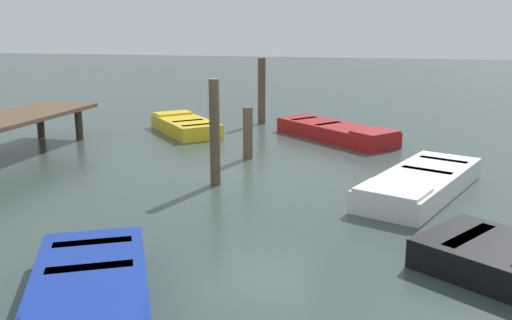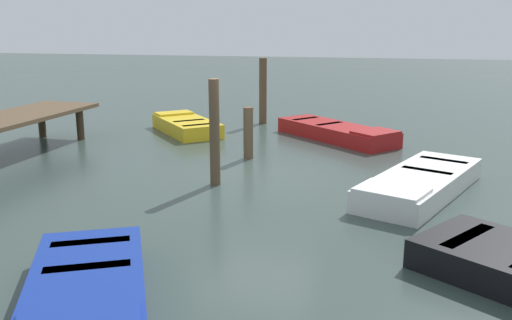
{
  "view_description": "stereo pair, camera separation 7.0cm",
  "coord_description": "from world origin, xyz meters",
  "px_view_note": "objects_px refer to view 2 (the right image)",
  "views": [
    {
      "loc": [
        -11.16,
        -2.39,
        3.2
      ],
      "look_at": [
        0.0,
        0.0,
        0.35
      ],
      "focal_mm": 39.12,
      "sensor_mm": 36.0,
      "label": 1
    },
    {
      "loc": [
        -11.14,
        -2.46,
        3.2
      ],
      "look_at": [
        0.0,
        0.0,
        0.35
      ],
      "focal_mm": 39.12,
      "sensor_mm": 36.0,
      "label": 2
    }
  ],
  "objects_px": {
    "rowboat_white": "(421,183)",
    "mooring_piling_near_right": "(215,133)",
    "rowboat_yellow": "(186,125)",
    "mooring_piling_far_left": "(263,91)",
    "dock_segment": "(0,123)",
    "mooring_piling_center": "(248,133)",
    "rowboat_red": "(337,132)",
    "rowboat_blue": "(87,290)"
  },
  "relations": [
    {
      "from": "dock_segment",
      "to": "mooring_piling_far_left",
      "type": "relative_size",
      "value": 2.9
    },
    {
      "from": "rowboat_blue",
      "to": "rowboat_yellow",
      "type": "height_order",
      "value": "same"
    },
    {
      "from": "rowboat_red",
      "to": "dock_segment",
      "type": "bearing_deg",
      "value": -110.96
    },
    {
      "from": "dock_segment",
      "to": "mooring_piling_far_left",
      "type": "bearing_deg",
      "value": -37.94
    },
    {
      "from": "rowboat_yellow",
      "to": "rowboat_white",
      "type": "bearing_deg",
      "value": -166.85
    },
    {
      "from": "rowboat_blue",
      "to": "mooring_piling_center",
      "type": "bearing_deg",
      "value": 153.16
    },
    {
      "from": "rowboat_blue",
      "to": "rowboat_yellow",
      "type": "relative_size",
      "value": 1.08
    },
    {
      "from": "mooring_piling_far_left",
      "to": "mooring_piling_near_right",
      "type": "distance_m",
      "value": 7.0
    },
    {
      "from": "rowboat_red",
      "to": "mooring_piling_far_left",
      "type": "xyz_separation_m",
      "value": [
        2.0,
        2.52,
        0.82
      ]
    },
    {
      "from": "rowboat_white",
      "to": "rowboat_red",
      "type": "bearing_deg",
      "value": -134.39
    },
    {
      "from": "mooring_piling_far_left",
      "to": "rowboat_yellow",
      "type": "bearing_deg",
      "value": 136.67
    },
    {
      "from": "dock_segment",
      "to": "mooring_piling_near_right",
      "type": "xyz_separation_m",
      "value": [
        -1.07,
        -5.64,
        0.22
      ]
    },
    {
      "from": "mooring_piling_center",
      "to": "mooring_piling_far_left",
      "type": "bearing_deg",
      "value": 7.59
    },
    {
      "from": "rowboat_yellow",
      "to": "mooring_piling_far_left",
      "type": "xyz_separation_m",
      "value": [
        2.0,
        -1.89,
        0.82
      ]
    },
    {
      "from": "dock_segment",
      "to": "rowboat_white",
      "type": "bearing_deg",
      "value": -91.75
    },
    {
      "from": "rowboat_white",
      "to": "rowboat_blue",
      "type": "distance_m",
      "value": 6.66
    },
    {
      "from": "rowboat_white",
      "to": "mooring_piling_near_right",
      "type": "bearing_deg",
      "value": -63.33
    },
    {
      "from": "mooring_piling_far_left",
      "to": "mooring_piling_near_right",
      "type": "xyz_separation_m",
      "value": [
        -6.98,
        -0.48,
        0.02
      ]
    },
    {
      "from": "rowboat_red",
      "to": "rowboat_white",
      "type": "bearing_deg",
      "value": -25.57
    },
    {
      "from": "rowboat_blue",
      "to": "rowboat_red",
      "type": "height_order",
      "value": "same"
    },
    {
      "from": "rowboat_blue",
      "to": "rowboat_yellow",
      "type": "distance_m",
      "value": 10.33
    },
    {
      "from": "rowboat_blue",
      "to": "mooring_piling_center",
      "type": "height_order",
      "value": "mooring_piling_center"
    },
    {
      "from": "rowboat_yellow",
      "to": "mooring_piling_far_left",
      "type": "bearing_deg",
      "value": -83.44
    },
    {
      "from": "rowboat_yellow",
      "to": "mooring_piling_center",
      "type": "xyz_separation_m",
      "value": [
        -2.71,
        -2.52,
        0.4
      ]
    },
    {
      "from": "dock_segment",
      "to": "rowboat_yellow",
      "type": "xyz_separation_m",
      "value": [
        3.91,
        -3.27,
        -0.63
      ]
    },
    {
      "from": "rowboat_red",
      "to": "mooring_piling_near_right",
      "type": "height_order",
      "value": "mooring_piling_near_right"
    },
    {
      "from": "mooring_piling_near_right",
      "to": "mooring_piling_center",
      "type": "relative_size",
      "value": 1.72
    },
    {
      "from": "mooring_piling_far_left",
      "to": "mooring_piling_near_right",
      "type": "relative_size",
      "value": 0.98
    },
    {
      "from": "dock_segment",
      "to": "mooring_piling_near_right",
      "type": "bearing_deg",
      "value": -97.55
    },
    {
      "from": "rowboat_red",
      "to": "mooring_piling_center",
      "type": "height_order",
      "value": "mooring_piling_center"
    },
    {
      "from": "mooring_piling_near_right",
      "to": "rowboat_white",
      "type": "bearing_deg",
      "value": -86.58
    },
    {
      "from": "dock_segment",
      "to": "rowboat_red",
      "type": "height_order",
      "value": "dock_segment"
    },
    {
      "from": "rowboat_blue",
      "to": "rowboat_red",
      "type": "relative_size",
      "value": 0.87
    },
    {
      "from": "dock_segment",
      "to": "rowboat_yellow",
      "type": "height_order",
      "value": "dock_segment"
    },
    {
      "from": "rowboat_yellow",
      "to": "mooring_piling_far_left",
      "type": "height_order",
      "value": "mooring_piling_far_left"
    },
    {
      "from": "dock_segment",
      "to": "mooring_piling_center",
      "type": "bearing_deg",
      "value": -75.1
    },
    {
      "from": "rowboat_red",
      "to": "rowboat_yellow",
      "type": "relative_size",
      "value": 1.24
    },
    {
      "from": "rowboat_yellow",
      "to": "mooring_piling_near_right",
      "type": "xyz_separation_m",
      "value": [
        -4.98,
        -2.37,
        0.84
      ]
    },
    {
      "from": "dock_segment",
      "to": "rowboat_white",
      "type": "distance_m",
      "value": 9.69
    },
    {
      "from": "dock_segment",
      "to": "rowboat_yellow",
      "type": "relative_size",
      "value": 2.09
    },
    {
      "from": "rowboat_white",
      "to": "rowboat_yellow",
      "type": "distance_m",
      "value": 7.93
    },
    {
      "from": "rowboat_red",
      "to": "mooring_piling_center",
      "type": "relative_size",
      "value": 2.89
    }
  ]
}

